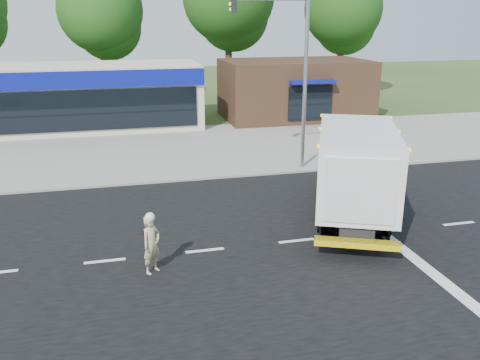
{
  "coord_description": "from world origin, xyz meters",
  "views": [
    {
      "loc": [
        -5.33,
        -14.1,
        6.93
      ],
      "look_at": [
        -1.5,
        1.56,
        1.7
      ],
      "focal_mm": 38.0,
      "sensor_mm": 36.0,
      "label": 1
    }
  ],
  "objects": [
    {
      "name": "ground",
      "position": [
        0.0,
        0.0,
        0.0
      ],
      "size": [
        120.0,
        120.0,
        0.0
      ],
      "primitive_type": "plane",
      "color": "#385123",
      "rests_on": "ground"
    },
    {
      "name": "road_asphalt",
      "position": [
        0.0,
        0.0,
        0.0
      ],
      "size": [
        60.0,
        14.0,
        0.02
      ],
      "primitive_type": "cube",
      "color": "black",
      "rests_on": "ground"
    },
    {
      "name": "sidewalk",
      "position": [
        0.0,
        8.2,
        0.06
      ],
      "size": [
        60.0,
        2.4,
        0.12
      ],
      "primitive_type": "cube",
      "color": "gray",
      "rests_on": "ground"
    },
    {
      "name": "parking_apron",
      "position": [
        0.0,
        14.0,
        0.01
      ],
      "size": [
        60.0,
        9.0,
        0.02
      ],
      "primitive_type": "cube",
      "color": "gray",
      "rests_on": "ground"
    },
    {
      "name": "lane_markings",
      "position": [
        1.35,
        -1.35,
        0.02
      ],
      "size": [
        55.2,
        7.0,
        0.01
      ],
      "color": "silver",
      "rests_on": "road_asphalt"
    },
    {
      "name": "ems_box_truck",
      "position": [
        2.69,
        1.6,
        1.96
      ],
      "size": [
        5.23,
        7.98,
        3.4
      ],
      "rotation": [
        0.0,
        0.0,
        1.16
      ],
      "color": "black",
      "rests_on": "ground"
    },
    {
      "name": "emergency_worker",
      "position": [
        -4.66,
        -0.98,
        0.89
      ],
      "size": [
        0.73,
        0.72,
        1.81
      ],
      "rotation": [
        0.0,
        0.0,
        0.73
      ],
      "color": "tan",
      "rests_on": "ground"
    },
    {
      "name": "retail_strip_mall",
      "position": [
        -9.0,
        19.93,
        2.01
      ],
      "size": [
        18.0,
        6.2,
        4.0
      ],
      "color": "beige",
      "rests_on": "ground"
    },
    {
      "name": "brown_storefront",
      "position": [
        7.0,
        19.98,
        2.0
      ],
      "size": [
        10.0,
        6.7,
        4.0
      ],
      "color": "#382316",
      "rests_on": "ground"
    },
    {
      "name": "traffic_signal_pole",
      "position": [
        2.35,
        7.6,
        4.92
      ],
      "size": [
        3.51,
        0.25,
        8.0
      ],
      "color": "gray",
      "rests_on": "ground"
    },
    {
      "name": "background_trees",
      "position": [
        -0.85,
        28.16,
        7.38
      ],
      "size": [
        36.77,
        7.39,
        12.1
      ],
      "color": "#332114",
      "rests_on": "ground"
    }
  ]
}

